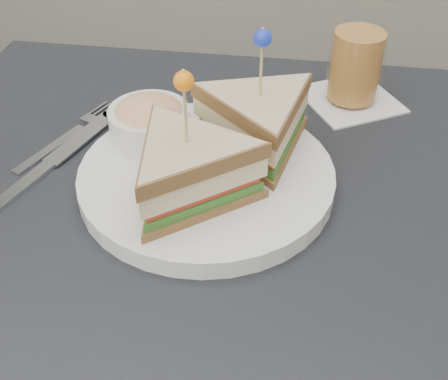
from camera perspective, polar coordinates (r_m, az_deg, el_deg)
table at (r=0.63m, az=-1.04°, el=-9.32°), size 0.80×0.80×0.75m
plate_meal at (r=0.61m, az=-1.13°, el=4.16°), size 0.33×0.33×0.17m
cutlery_fork at (r=0.74m, az=-15.10°, el=5.62°), size 0.09×0.17×0.01m
cutlery_knife at (r=0.70m, az=-16.77°, el=2.98°), size 0.09×0.22×0.01m
drink_set at (r=0.77m, az=13.36°, el=13.08°), size 0.16×0.16×0.15m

